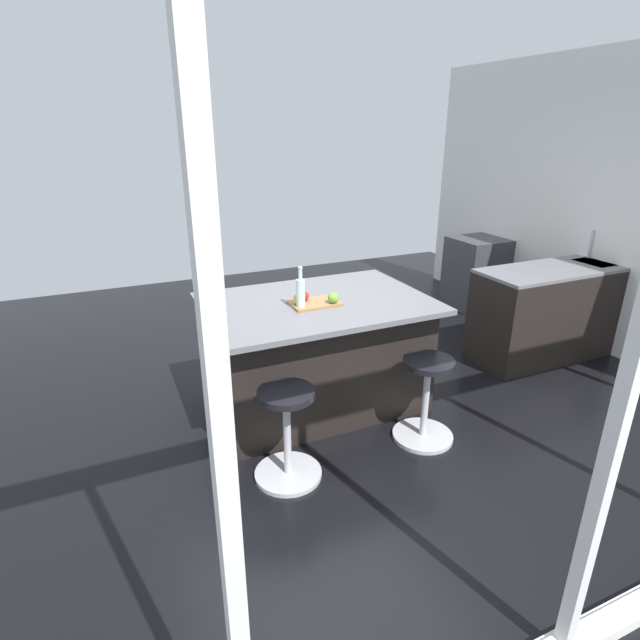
% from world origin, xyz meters
% --- Properties ---
extents(ground_plane, '(7.81, 7.81, 0.00)m').
position_xyz_m(ground_plane, '(0.00, 0.00, 0.00)').
color(ground_plane, black).
extents(interior_partition_left, '(0.12, 4.97, 2.84)m').
position_xyz_m(interior_partition_left, '(-3.01, 0.00, 1.42)').
color(interior_partition_left, silver).
rests_on(interior_partition_left, ground_plane).
extents(sink_cabinet, '(2.18, 0.60, 1.17)m').
position_xyz_m(sink_cabinet, '(-2.66, 0.18, 0.45)').
color(sink_cabinet, black).
rests_on(sink_cabinet, ground_plane).
extents(oven_range, '(0.60, 0.61, 0.86)m').
position_xyz_m(oven_range, '(-2.66, -1.26, 0.43)').
color(oven_range, '#38383D').
rests_on(oven_range, ground_plane).
extents(kitchen_island, '(1.68, 1.18, 0.91)m').
position_xyz_m(kitchen_island, '(0.13, 0.12, 0.46)').
color(kitchen_island, black).
rests_on(kitchen_island, ground_plane).
extents(stool_by_window, '(0.44, 0.44, 0.63)m').
position_xyz_m(stool_by_window, '(-0.40, 0.89, 0.30)').
color(stool_by_window, '#B7B7BC').
rests_on(stool_by_window, ground_plane).
extents(stool_middle, '(0.44, 0.44, 0.63)m').
position_xyz_m(stool_middle, '(0.66, 0.89, 0.30)').
color(stool_middle, '#B7B7BC').
rests_on(stool_middle, ground_plane).
extents(cutting_board, '(0.36, 0.24, 0.02)m').
position_xyz_m(cutting_board, '(0.18, 0.24, 0.92)').
color(cutting_board, olive).
rests_on(cutting_board, kitchen_island).
extents(apple_yellow, '(0.08, 0.08, 0.08)m').
position_xyz_m(apple_yellow, '(0.31, 0.24, 0.97)').
color(apple_yellow, gold).
rests_on(apple_yellow, cutting_board).
extents(apple_red, '(0.07, 0.07, 0.07)m').
position_xyz_m(apple_red, '(0.24, 0.18, 0.97)').
color(apple_red, red).
rests_on(apple_red, cutting_board).
extents(apple_green, '(0.08, 0.08, 0.08)m').
position_xyz_m(apple_green, '(0.07, 0.31, 0.97)').
color(apple_green, '#609E2D').
rests_on(apple_green, cutting_board).
extents(water_bottle, '(0.06, 0.06, 0.31)m').
position_xyz_m(water_bottle, '(0.31, 0.28, 1.03)').
color(water_bottle, silver).
rests_on(water_bottle, kitchen_island).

